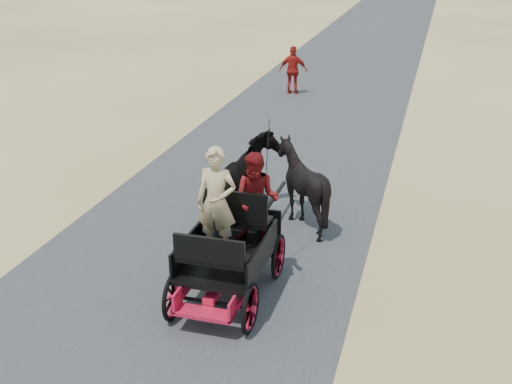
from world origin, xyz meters
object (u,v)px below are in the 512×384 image
(horse_left, at_px, (249,180))
(carriage, at_px, (229,275))
(horse_right, at_px, (302,185))
(pedestrian, at_px, (293,70))

(horse_left, bearing_deg, carriage, 100.39)
(carriage, bearing_deg, horse_right, 79.61)
(horse_right, xyz_separation_m, pedestrian, (-2.67, 10.79, 0.01))
(carriage, relative_size, pedestrian, 1.39)
(horse_left, height_order, pedestrian, pedestrian)
(carriage, xyz_separation_m, horse_right, (0.55, 3.00, 0.49))
(horse_left, distance_m, horse_right, 1.10)
(carriage, bearing_deg, pedestrian, 98.76)
(carriage, bearing_deg, horse_left, 100.39)
(horse_right, bearing_deg, horse_left, 0.00)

